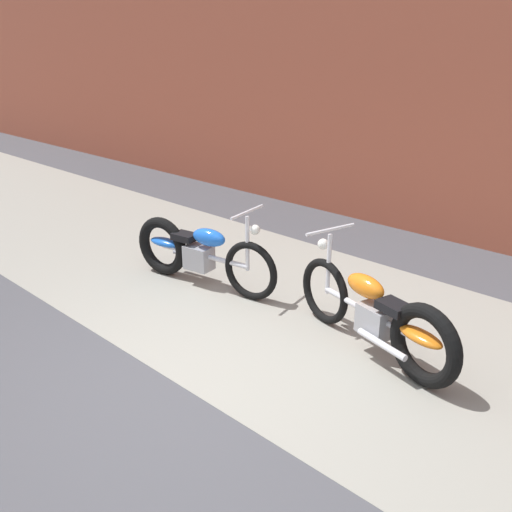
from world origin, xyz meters
name	(u,v)px	position (x,y,z in m)	size (l,w,h in m)	color
ground_plane	(179,385)	(0.00, 0.00, 0.00)	(80.00, 80.00, 0.00)	#47474C
sidewalk_slab	(307,314)	(0.00, 1.75, 0.00)	(36.00, 3.50, 0.01)	gray
brick_building_wall	(481,7)	(0.00, 5.20, 3.10)	(36.00, 0.50, 6.19)	brown
motorcycle_blue	(194,252)	(-1.49, 1.48, 0.40)	(2.00, 0.62, 1.03)	black
motorcycle_orange	(382,318)	(1.00, 1.53, 0.40)	(1.96, 0.77, 1.03)	black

